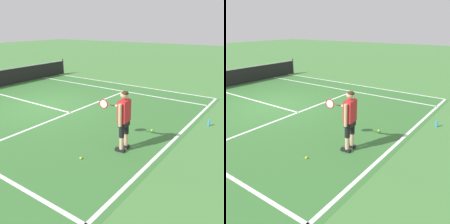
{
  "view_description": "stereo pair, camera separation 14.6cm",
  "coord_description": "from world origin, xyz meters",
  "views": [
    {
      "loc": [
        -6.61,
        -8.23,
        3.31
      ],
      "look_at": [
        -1.38,
        -4.61,
        1.05
      ],
      "focal_mm": 39.03,
      "sensor_mm": 36.0,
      "label": 1
    },
    {
      "loc": [
        -6.52,
        -8.35,
        3.31
      ],
      "look_at": [
        -1.38,
        -4.61,
        1.05
      ],
      "focal_mm": 39.03,
      "sensor_mm": 36.0,
      "label": 2
    }
  ],
  "objects": [
    {
      "name": "tennis_ball_near_feet",
      "position": [
        -2.47,
        -4.37,
        0.03
      ],
      "size": [
        0.07,
        0.07,
        0.07
      ],
      "primitive_type": "sphere",
      "color": "#CCE02D",
      "rests_on": "ground"
    },
    {
      "name": "line_doubles_right",
      "position": [
        5.49,
        -0.57,
        0.0
      ],
      "size": [
        0.1,
        10.74,
        0.01
      ],
      "primitive_type": "cube",
      "color": "white",
      "rests_on": "ground"
    },
    {
      "name": "ground_plane",
      "position": [
        0.0,
        0.0,
        0.0
      ],
      "size": [
        80.0,
        80.0,
        0.0
      ],
      "primitive_type": "plane",
      "color": "#477F3D"
    },
    {
      "name": "water_bottle",
      "position": [
        1.75,
        -6.53,
        0.12
      ],
      "size": [
        0.07,
        0.07,
        0.23
      ],
      "primitive_type": "cylinder",
      "color": "#3393D6",
      "rests_on": "ground"
    },
    {
      "name": "line_baseline",
      "position": [
        0.0,
        -5.95,
        0.0
      ],
      "size": [
        10.98,
        0.1,
        0.01
      ],
      "primitive_type": "cube",
      "color": "white",
      "rests_on": "ground"
    },
    {
      "name": "line_centre_service",
      "position": [
        0.0,
        1.6,
        0.0
      ],
      "size": [
        0.1,
        6.4,
        0.01
      ],
      "primitive_type": "cube",
      "color": "white",
      "rests_on": "ground"
    },
    {
      "name": "line_singles_right",
      "position": [
        4.12,
        -0.57,
        0.0
      ],
      "size": [
        0.1,
        10.74,
        0.01
      ],
      "primitive_type": "cube",
      "color": "white",
      "rests_on": "ground"
    },
    {
      "name": "line_service",
      "position": [
        0.0,
        -1.6,
        0.0
      ],
      "size": [
        8.23,
        0.1,
        0.01
      ],
      "primitive_type": "cube",
      "color": "white",
      "rests_on": "ground"
    },
    {
      "name": "court_inner_surface",
      "position": [
        0.0,
        -0.57,
        0.0
      ],
      "size": [
        10.98,
        11.14,
        0.0
      ],
      "primitive_type": "cube",
      "color": "#387033",
      "rests_on": "ground"
    },
    {
      "name": "tennis_player",
      "position": [
        -1.38,
        -4.98,
        0.99
      ],
      "size": [
        0.61,
        1.15,
        1.71
      ],
      "color": "black",
      "rests_on": "ground"
    },
    {
      "name": "tennis_ball_by_baseline",
      "position": [
        0.23,
        -5.1,
        0.03
      ],
      "size": [
        0.07,
        0.07,
        0.07
      ],
      "primitive_type": "sphere",
      "color": "#CCE02D",
      "rests_on": "ground"
    }
  ]
}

